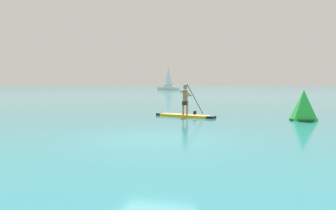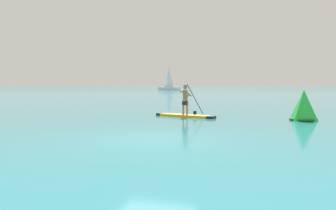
{
  "view_description": "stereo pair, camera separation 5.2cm",
  "coord_description": "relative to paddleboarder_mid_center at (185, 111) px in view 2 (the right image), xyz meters",
  "views": [
    {
      "loc": [
        3.79,
        -10.99,
        1.8
      ],
      "look_at": [
        -1.65,
        7.16,
        0.66
      ],
      "focal_mm": 39.33,
      "sensor_mm": 36.0,
      "label": 1
    },
    {
      "loc": [
        3.84,
        -10.98,
        1.8
      ],
      "look_at": [
        -1.65,
        7.16,
        0.66
      ],
      "focal_mm": 39.33,
      "sensor_mm": 36.0,
      "label": 2
    }
  ],
  "objects": [
    {
      "name": "race_marker_buoy",
      "position": [
        5.91,
        -0.14,
        0.34
      ],
      "size": [
        1.53,
        1.53,
        1.46
      ],
      "color": "green",
      "rests_on": "ground"
    },
    {
      "name": "paddleboarder_mid_center",
      "position": [
        0.0,
        0.0,
        0.0
      ],
      "size": [
        3.49,
        1.5,
        1.76
      ],
      "rotation": [
        0.0,
        0.0,
        -0.31
      ],
      "color": "yellow",
      "rests_on": "ground"
    },
    {
      "name": "ground",
      "position": [
        0.92,
        -7.93,
        -0.32
      ],
      "size": [
        440.0,
        440.0,
        0.0
      ],
      "primitive_type": "plane",
      "color": "teal"
    },
    {
      "name": "sailboat_left_horizon",
      "position": [
        -21.5,
        68.67,
        0.41
      ],
      "size": [
        6.34,
        4.47,
        5.81
      ],
      "rotation": [
        0.0,
        0.0,
        5.79
      ],
      "color": "white",
      "rests_on": "ground"
    }
  ]
}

